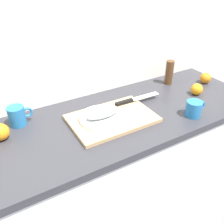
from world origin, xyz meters
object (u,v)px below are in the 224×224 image
Objects in this scene: coffee_mug_1 at (17,116)px; orange_0 at (1,132)px; white_plate at (103,118)px; fish_fillet at (102,113)px; pepper_mill at (169,73)px; cutting_board at (112,118)px; coffee_mug_0 at (194,109)px; chef_knife at (132,100)px.

orange_0 is at bearing -138.78° from coffee_mug_1.
orange_0 is at bearing 166.85° from white_plate.
fish_fillet is 1.13× the size of pepper_mill.
cutting_board is 0.54m from orange_0.
fish_fillet is at bearing -13.15° from orange_0.
coffee_mug_1 is (-0.83, 0.38, 0.01)m from coffee_mug_0.
cutting_board is 1.81× the size of white_plate.
orange_0 is (-0.10, -0.08, -0.01)m from coffee_mug_1.
pepper_mill reaches higher than fish_fillet.
cutting_board is at bearing 155.94° from coffee_mug_0.
chef_knife reaches higher than white_plate.
coffee_mug_0 reaches higher than cutting_board.
orange_0 is (-0.53, 0.12, 0.03)m from cutting_board.
fish_fillet is 0.25m from chef_knife.
fish_fillet is 1.48× the size of coffee_mug_1.
coffee_mug_0 is at bearing -22.57° from white_plate.
fish_fillet is 0.49m from coffee_mug_0.
white_plate is 0.49m from coffee_mug_0.
chef_knife reaches higher than cutting_board.
chef_knife is at bearing -163.17° from pepper_mill.
coffee_mug_0 is (0.40, -0.18, 0.03)m from cutting_board.
cutting_board is 5.46× the size of orange_0.
pepper_mill reaches higher than cutting_board.
coffee_mug_1 is (-0.38, 0.20, 0.02)m from white_plate.
white_plate is 1.33× the size of fish_fillet.
coffee_mug_1 is (-0.38, 0.20, -0.00)m from fish_fillet.
white_plate is (-0.05, 0.01, 0.02)m from cutting_board.
fish_fillet is at bearing -27.15° from coffee_mug_1.
coffee_mug_0 reaches higher than chef_knife.
chef_knife is 3.62× the size of orange_0.
chef_knife is 0.39m from pepper_mill.
chef_knife is 2.34× the size of coffee_mug_0.
pepper_mill reaches higher than coffee_mug_0.
pepper_mill is (0.60, 0.19, 0.03)m from fish_fillet.
cutting_board is 3.57× the size of coffee_mug_1.
white_plate is at bearing 26.57° from fish_fillet.
cutting_board is 2.72× the size of pepper_mill.
coffee_mug_0 is at bearing -24.70° from coffee_mug_1.
pepper_mill reaches higher than orange_0.
coffee_mug_0 is (0.45, -0.19, -0.01)m from fish_fillet.
coffee_mug_1 is at bearing 169.97° from chef_knife.
coffee_mug_1 is at bearing 41.22° from orange_0.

